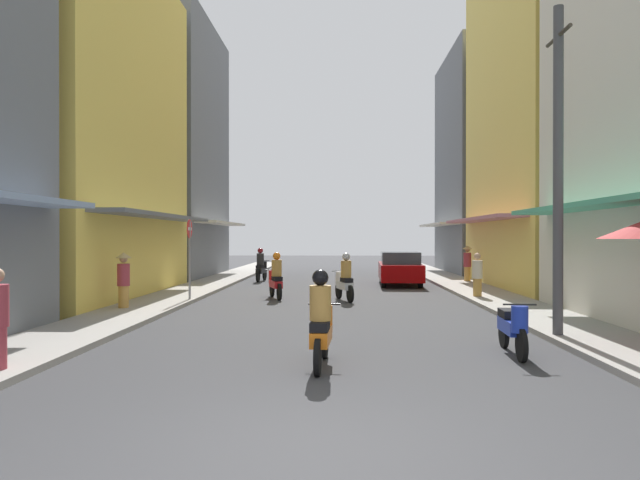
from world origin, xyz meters
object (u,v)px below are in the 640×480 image
motorbike_black (261,266)px  parked_car (400,268)px  pedestrian_midway (467,262)px  pedestrian_foreground (477,277)px  motorbike_red (276,278)px  pedestrian_far (124,278)px  motorbike_white (344,279)px  street_sign_no_entry (190,249)px  utility_pole (558,170)px  motorbike_blue (513,327)px  motorbike_orange (321,323)px

motorbike_black → parked_car: 6.66m
pedestrian_midway → pedestrian_foreground: size_ratio=1.10×
motorbike_red → pedestrian_far: size_ratio=1.05×
motorbike_black → motorbike_red: (1.54, -7.58, 0.00)m
motorbike_white → pedestrian_midway: 9.01m
pedestrian_midway → street_sign_no_entry: (-10.48, -7.83, 0.75)m
parked_car → pedestrian_foreground: (1.97, -5.61, 0.04)m
utility_pole → street_sign_no_entry: size_ratio=2.54×
motorbike_red → pedestrian_midway: 10.23m
parked_car → street_sign_no_entry: size_ratio=1.57×
parked_car → pedestrian_far: 12.50m
motorbike_blue → motorbike_red: motorbike_red is taller
parked_car → pedestrian_midway: pedestrian_midway is taller
motorbike_orange → pedestrian_far: 8.68m
motorbike_black → utility_pole: bearing=-61.8°
motorbike_black → motorbike_white: same height
motorbike_red → motorbike_orange: 10.23m
motorbike_orange → pedestrian_foreground: 11.07m
parked_car → utility_pole: size_ratio=0.62×
motorbike_orange → street_sign_no_entry: bearing=117.1°
motorbike_white → pedestrian_foreground: size_ratio=1.12×
pedestrian_far → street_sign_no_entry: street_sign_no_entry is taller
motorbike_blue → pedestrian_far: bearing=148.9°
motorbike_red → motorbike_orange: size_ratio=0.96×
motorbike_red → parked_car: (4.78, 5.50, 0.04)m
motorbike_blue → pedestrian_far: 10.63m
motorbike_orange → pedestrian_far: (-5.73, 6.51, 0.23)m
motorbike_black → pedestrian_foreground: size_ratio=1.16×
street_sign_no_entry → pedestrian_far: bearing=-119.7°
motorbike_white → utility_pole: utility_pole is taller
motorbike_orange → utility_pole: utility_pole is taller
pedestrian_far → motorbike_red: bearing=42.5°
motorbike_white → pedestrian_far: size_ratio=1.05×
pedestrian_far → pedestrian_foreground: bearing=17.9°
motorbike_white → pedestrian_foreground: bearing=6.0°
motorbike_blue → street_sign_no_entry: street_sign_no_entry is taller
motorbike_white → motorbike_red: same height
parked_car → pedestrian_midway: size_ratio=2.44×
motorbike_orange → pedestrian_midway: 17.62m
motorbike_black → motorbike_orange: (3.42, -17.63, 0.00)m
pedestrian_midway → parked_car: bearing=-162.0°
motorbike_blue → street_sign_no_entry: 11.05m
motorbike_white → pedestrian_foreground: motorbike_white is taller
pedestrian_midway → utility_pole: size_ratio=0.25×
motorbike_red → motorbike_orange: same height
motorbike_orange → pedestrian_midway: pedestrian_midway is taller
pedestrian_foreground → pedestrian_midway: bearing=80.2°
motorbike_red → street_sign_no_entry: size_ratio=0.66×
pedestrian_foreground → motorbike_orange: bearing=-116.1°
utility_pole → street_sign_no_entry: 11.22m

